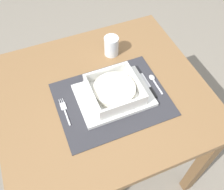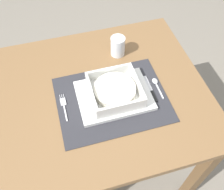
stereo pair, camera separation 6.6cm
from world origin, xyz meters
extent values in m
plane|color=gray|center=(0.00, 0.00, 0.00)|extent=(6.00, 6.00, 0.00)
cube|color=brown|center=(0.00, 0.00, 0.71)|extent=(0.87, 0.78, 0.03)
cube|color=brown|center=(0.39, -0.34, 0.35)|extent=(0.05, 0.05, 0.69)
cube|color=brown|center=(-0.39, 0.34, 0.35)|extent=(0.05, 0.05, 0.69)
cube|color=brown|center=(0.39, 0.34, 0.35)|extent=(0.05, 0.05, 0.69)
cube|color=#2D2D33|center=(0.03, -0.05, 0.72)|extent=(0.45, 0.35, 0.00)
cube|color=white|center=(0.04, -0.04, 0.73)|extent=(0.30, 0.22, 0.02)
cube|color=white|center=(0.04, -0.04, 0.75)|extent=(0.20, 0.20, 0.01)
cube|color=white|center=(-0.05, -0.04, 0.77)|extent=(0.01, 0.20, 0.05)
cube|color=white|center=(0.13, -0.04, 0.77)|extent=(0.01, 0.20, 0.05)
cube|color=white|center=(0.04, -0.13, 0.77)|extent=(0.18, 0.01, 0.05)
cube|color=white|center=(0.04, 0.05, 0.77)|extent=(0.18, 0.01, 0.05)
cylinder|color=silver|center=(0.04, -0.04, 0.77)|extent=(0.17, 0.17, 0.03)
cube|color=silver|center=(-0.17, -0.07, 0.73)|extent=(0.01, 0.08, 0.00)
cube|color=silver|center=(-0.17, -0.01, 0.73)|extent=(0.02, 0.04, 0.00)
cylinder|color=silver|center=(-0.18, 0.02, 0.73)|extent=(0.00, 0.02, 0.00)
cylinder|color=silver|center=(-0.17, 0.02, 0.73)|extent=(0.00, 0.02, 0.00)
cylinder|color=silver|center=(-0.16, 0.02, 0.73)|extent=(0.00, 0.02, 0.00)
cube|color=silver|center=(0.23, -0.07, 0.73)|extent=(0.01, 0.08, 0.00)
ellipsoid|color=silver|center=(0.23, -0.01, 0.73)|extent=(0.02, 0.03, 0.01)
cube|color=black|center=(0.20, -0.09, 0.73)|extent=(0.01, 0.06, 0.01)
cube|color=silver|center=(0.20, -0.02, 0.73)|extent=(0.01, 0.08, 0.00)
cube|color=#59331E|center=(0.17, -0.09, 0.73)|extent=(0.01, 0.06, 0.01)
cube|color=silver|center=(0.17, -0.03, 0.73)|extent=(0.01, 0.08, 0.00)
cylinder|color=white|center=(0.12, 0.20, 0.77)|extent=(0.07, 0.07, 0.09)
cylinder|color=#C64C1E|center=(0.12, 0.20, 0.76)|extent=(0.05, 0.05, 0.07)
camera|label=1|loc=(-0.20, -0.61, 1.57)|focal=40.78mm
camera|label=2|loc=(-0.14, -0.63, 1.57)|focal=40.78mm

